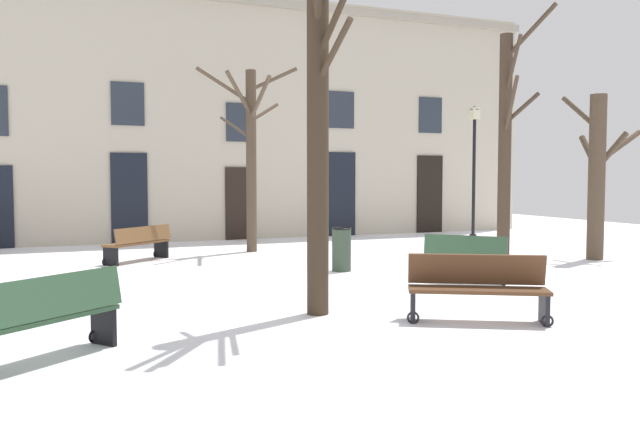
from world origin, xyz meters
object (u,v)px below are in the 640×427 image
bench_facing_shops (139,243)px  tree_left_of_center (506,141)px  tree_foreground (597,173)px  bench_by_litter_bin (466,258)px  bench_near_center_tree (45,317)px  tree_center (251,150)px  litter_bin (342,249)px  tree_right_of_center (318,111)px  bench_near_lamp (477,287)px  streetlamp (474,159)px

bench_facing_shops → tree_left_of_center: bearing=119.1°
tree_left_of_center → tree_foreground: tree_left_of_center is taller
tree_foreground → bench_facing_shops: tree_foreground is taller
bench_by_litter_bin → bench_facing_shops: (-5.41, 5.22, -0.02)m
tree_left_of_center → tree_foreground: size_ratio=1.47×
bench_by_litter_bin → bench_near_center_tree: size_ratio=0.84×
tree_center → tree_foreground: (7.25, -4.52, -0.61)m
bench_facing_shops → tree_center: bearing=156.2°
litter_bin → bench_facing_shops: 4.89m
tree_right_of_center → tree_foreground: size_ratio=1.38×
tree_right_of_center → bench_near_lamp: (1.87, -1.19, -2.44)m
tree_left_of_center → bench_near_lamp: bearing=-131.1°
tree_left_of_center → bench_by_litter_bin: size_ratio=4.12×
tree_center → litter_bin: bearing=-78.2°
tree_center → bench_by_litter_bin: bearing=-68.2°
bench_near_center_tree → bench_by_litter_bin: bearing=163.3°
tree_right_of_center → tree_foreground: tree_right_of_center is taller
streetlamp → litter_bin: size_ratio=4.55×
tree_right_of_center → bench_near_center_tree: size_ratio=3.26×
tree_center → litter_bin: size_ratio=5.33×
litter_bin → bench_near_center_tree: 7.35m
bench_near_center_tree → tree_right_of_center: bearing=160.2°
tree_left_of_center → bench_near_center_tree: bearing=-153.2°
tree_right_of_center → tree_left_of_center: (6.26, 3.84, -0.10)m
tree_right_of_center → bench_by_litter_bin: (3.61, 1.58, -2.45)m
tree_left_of_center → bench_facing_shops: bearing=159.9°
tree_left_of_center → bench_near_lamp: size_ratio=3.08×
tree_center → tree_left_of_center: tree_left_of_center is taller
tree_center → streetlamp: bearing=2.2°
tree_left_of_center → streetlamp: (2.06, 4.13, -0.27)m
tree_foreground → bench_facing_shops: (-10.21, 3.61, -1.63)m
tree_foreground → bench_facing_shops: 10.96m
tree_right_of_center → bench_by_litter_bin: size_ratio=3.87×
tree_left_of_center → tree_foreground: (2.15, -0.66, -0.73)m
streetlamp → litter_bin: streetlamp is taller
litter_bin → tree_left_of_center: bearing=1.8°
tree_center → streetlamp: 7.17m
litter_bin → tree_center: bearing=101.8°
bench_near_lamp → bench_near_center_tree: 5.42m
streetlamp → bench_near_center_tree: 15.09m
tree_foreground → streetlamp: streetlamp is taller
tree_center → bench_by_litter_bin: size_ratio=3.45×
bench_facing_shops → bench_by_litter_bin: bearing=95.2°
litter_bin → bench_facing_shops: litter_bin is taller
tree_left_of_center → bench_near_center_tree: 11.23m
bench_near_center_tree → bench_near_lamp: bearing=142.0°
bench_facing_shops → bench_near_center_tree: 8.10m
tree_foreground → streetlamp: bearing=91.1°
tree_right_of_center → tree_foreground: 9.03m
tree_foreground → bench_by_litter_bin: size_ratio=2.81×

